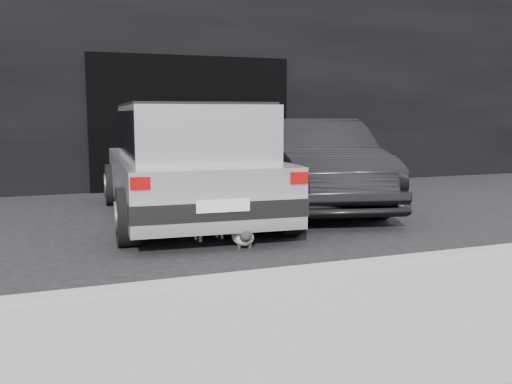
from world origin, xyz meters
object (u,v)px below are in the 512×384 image
object	(u,v)px
second_car	(315,163)
cat_white	(211,225)
silver_hatchback	(188,157)
cat_siamese	(243,237)

from	to	relation	value
second_car	cat_white	size ratio (longest dim) A/B	6.01
silver_hatchback	cat_siamese	size ratio (longest dim) A/B	6.15
second_car	cat_siamese	distance (m)	3.06
cat_white	second_car	bearing A→B (deg)	115.74
cat_siamese	cat_white	bearing A→B (deg)	-54.57
cat_white	cat_siamese	bearing A→B (deg)	11.55
second_car	cat_white	bearing A→B (deg)	-129.52
cat_siamese	cat_white	xyz separation A→B (m)	(-0.22, 0.51, 0.05)
silver_hatchback	cat_white	distance (m)	1.54
cat_siamese	cat_white	size ratio (longest dim) A/B	1.04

